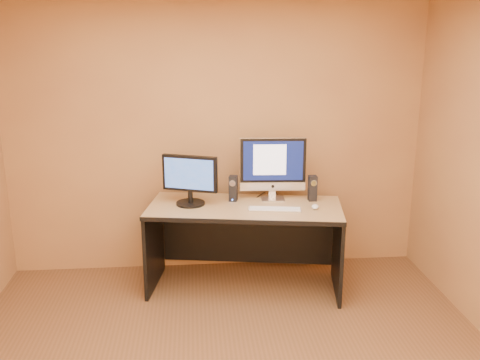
# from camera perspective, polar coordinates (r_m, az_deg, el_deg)

# --- Properties ---
(walls) EXTENTS (4.00, 4.00, 2.60)m
(walls) POSITION_cam_1_polar(r_m,az_deg,el_deg) (3.21, -0.86, -2.35)
(walls) COLOR #A47642
(walls) RESTS_ON ground
(desk) EXTENTS (1.81, 1.02, 0.79)m
(desk) POSITION_cam_1_polar(r_m,az_deg,el_deg) (4.90, 0.50, -7.21)
(desk) COLOR #AB7D55
(desk) RESTS_ON ground
(imac) EXTENTS (0.62, 0.26, 0.59)m
(imac) POSITION_cam_1_polar(r_m,az_deg,el_deg) (4.89, 3.56, 1.24)
(imac) COLOR silver
(imac) RESTS_ON desk
(second_monitor) EXTENTS (0.57, 0.42, 0.45)m
(second_monitor) POSITION_cam_1_polar(r_m,az_deg,el_deg) (4.76, -5.36, -0.04)
(second_monitor) COLOR black
(second_monitor) RESTS_ON desk
(speaker_left) EXTENTS (0.09, 0.09, 0.24)m
(speaker_left) POSITION_cam_1_polar(r_m,az_deg,el_deg) (4.88, -0.73, -0.90)
(speaker_left) COLOR black
(speaker_left) RESTS_ON desk
(speaker_right) EXTENTS (0.07, 0.08, 0.24)m
(speaker_right) POSITION_cam_1_polar(r_m,az_deg,el_deg) (4.93, 7.74, -0.87)
(speaker_right) COLOR black
(speaker_right) RESTS_ON desk
(keyboard) EXTENTS (0.47, 0.19, 0.02)m
(keyboard) POSITION_cam_1_polar(r_m,az_deg,el_deg) (4.66, 3.74, -3.13)
(keyboard) COLOR silver
(keyboard) RESTS_ON desk
(mouse) EXTENTS (0.08, 0.12, 0.04)m
(mouse) POSITION_cam_1_polar(r_m,az_deg,el_deg) (4.73, 8.02, -2.82)
(mouse) COLOR silver
(mouse) RESTS_ON desk
(cable_a) EXTENTS (0.03, 0.24, 0.01)m
(cable_a) POSITION_cam_1_polar(r_m,az_deg,el_deg) (5.08, 4.05, -1.62)
(cable_a) COLOR black
(cable_a) RESTS_ON desk
(cable_b) EXTENTS (0.11, 0.17, 0.01)m
(cable_b) POSITION_cam_1_polar(r_m,az_deg,el_deg) (5.09, 2.27, -1.55)
(cable_b) COLOR black
(cable_b) RESTS_ON desk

